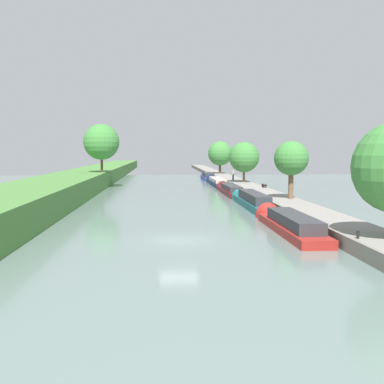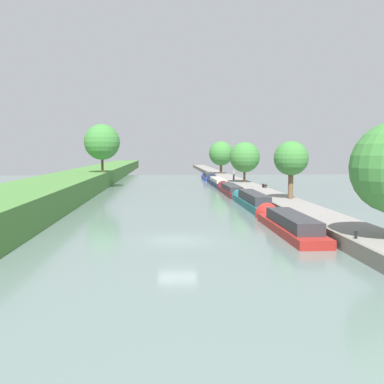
% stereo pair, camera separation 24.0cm
% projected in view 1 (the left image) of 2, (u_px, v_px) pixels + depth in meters
% --- Properties ---
extents(ground_plane, '(160.00, 160.00, 0.00)m').
position_uv_depth(ground_plane, '(179.00, 240.00, 29.51)').
color(ground_plane, slate).
extents(right_towpath, '(3.50, 260.00, 0.84)m').
position_uv_depth(right_towpath, '(350.00, 232.00, 30.22)').
color(right_towpath, gray).
rests_on(right_towpath, ground_plane).
extents(stone_quay, '(0.25, 260.00, 0.89)m').
position_uv_depth(stone_quay, '(322.00, 232.00, 30.09)').
color(stone_quay, gray).
rests_on(stone_quay, ground_plane).
extents(narrowboat_red, '(2.16, 13.09, 2.12)m').
position_uv_depth(narrowboat_red, '(288.00, 223.00, 32.97)').
color(narrowboat_red, maroon).
rests_on(narrowboat_red, ground_plane).
extents(narrowboat_teal, '(1.87, 14.55, 2.11)m').
position_uv_depth(narrowboat_teal, '(251.00, 200.00, 47.08)').
color(narrowboat_teal, '#195B60').
rests_on(narrowboat_teal, ground_plane).
extents(narrowboat_maroon, '(1.97, 14.39, 1.90)m').
position_uv_depth(narrowboat_maroon, '(229.00, 190.00, 61.87)').
color(narrowboat_maroon, maroon).
rests_on(narrowboat_maroon, ground_plane).
extents(narrowboat_navy, '(2.02, 16.40, 1.92)m').
position_uv_depth(narrowboat_navy, '(216.00, 182.00, 77.65)').
color(narrowboat_navy, '#141E42').
rests_on(narrowboat_navy, ground_plane).
extents(narrowboat_blue, '(2.13, 10.50, 2.16)m').
position_uv_depth(narrowboat_blue, '(208.00, 177.00, 91.05)').
color(narrowboat_blue, '#283D93').
rests_on(narrowboat_blue, ground_plane).
extents(tree_rightbank_midnear, '(3.52, 3.52, 5.91)m').
position_uv_depth(tree_rightbank_midnear, '(291.00, 159.00, 46.65)').
color(tree_rightbank_midnear, brown).
rests_on(tree_rightbank_midnear, right_towpath).
extents(tree_rightbank_midfar, '(4.73, 4.73, 6.27)m').
position_uv_depth(tree_rightbank_midfar, '(244.00, 157.00, 71.30)').
color(tree_rightbank_midfar, brown).
rests_on(tree_rightbank_midfar, right_towpath).
extents(tree_rightbank_far, '(5.22, 5.22, 6.94)m').
position_uv_depth(tree_rightbank_far, '(220.00, 154.00, 98.68)').
color(tree_rightbank_far, brown).
rests_on(tree_rightbank_far, right_towpath).
extents(tree_leftbank_downstream, '(5.49, 5.49, 7.40)m').
position_uv_depth(tree_leftbank_downstream, '(101.00, 142.00, 70.11)').
color(tree_leftbank_downstream, '#4C3828').
rests_on(tree_leftbank_downstream, left_grassy_bank).
extents(person_walking, '(0.34, 0.34, 1.66)m').
position_uv_depth(person_walking, '(233.00, 175.00, 76.41)').
color(person_walking, '#282D42').
rests_on(person_walking, right_towpath).
extents(mooring_bollard_near, '(0.16, 0.16, 0.45)m').
position_uv_depth(mooring_bollard_near, '(358.00, 235.00, 25.60)').
color(mooring_bollard_near, black).
rests_on(mooring_bollard_near, right_towpath).
extents(mooring_bollard_far, '(0.16, 0.16, 0.45)m').
position_uv_depth(mooring_bollard_far, '(214.00, 173.00, 95.85)').
color(mooring_bollard_far, black).
rests_on(mooring_bollard_far, right_towpath).
extents(park_bench, '(0.44, 1.50, 0.47)m').
position_uv_depth(park_bench, '(264.00, 185.00, 61.23)').
color(park_bench, '#333338').
rests_on(park_bench, right_towpath).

